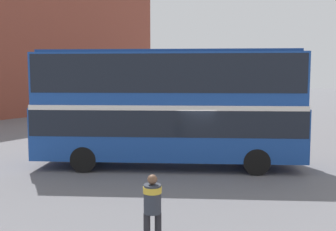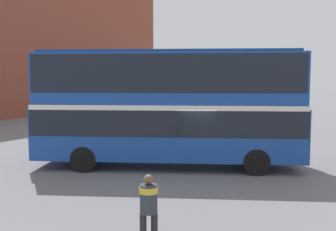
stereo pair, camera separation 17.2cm
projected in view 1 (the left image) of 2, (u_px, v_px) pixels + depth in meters
ground_plane at (193, 168)px, 16.14m from camera, size 240.00×240.00×0.00m
building_row_left at (8, 27)px, 39.50m from camera, size 9.35×38.79×17.54m
double_decker_bus at (168, 101)px, 16.14m from camera, size 10.81×7.14×4.81m
pedestrian_foreground at (152, 203)px, 8.54m from camera, size 0.58×0.58×1.65m
parked_car_kerb_far at (149, 108)px, 37.78m from camera, size 4.12×2.01×1.55m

